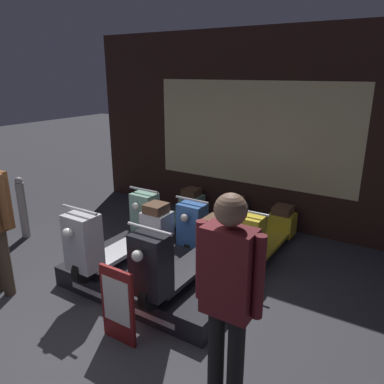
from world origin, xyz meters
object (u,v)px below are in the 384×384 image
scooter_backrow_1 (213,222)px  street_bollard (22,208)px  price_sign_board (118,305)px  scooter_backrow_0 (169,211)px  scooter_backrow_2 (265,234)px  scooter_display_right (185,254)px  person_right_browsing (228,291)px  scooter_display_left (122,235)px

scooter_backrow_1 → street_bollard: bearing=-151.3°
price_sign_board → scooter_backrow_0: bearing=115.5°
scooter_backrow_1 → scooter_backrow_2: same height
scooter_display_right → scooter_backrow_0: scooter_display_right is taller
scooter_backrow_1 → price_sign_board: (0.33, -2.46, 0.07)m
scooter_backrow_0 → street_bollard: size_ratio=1.76×
person_right_browsing → street_bollard: (-4.17, 1.11, -0.54)m
scooter_backrow_2 → scooter_display_left: bearing=-130.4°
price_sign_board → street_bollard: 3.13m
scooter_backrow_2 → person_right_browsing: (0.69, -2.55, 0.69)m
scooter_backrow_1 → person_right_browsing: 3.06m
scooter_display_left → scooter_display_right: bearing=0.0°
scooter_backrow_2 → price_sign_board: 2.51m
scooter_backrow_2 → street_bollard: street_bollard is taller
scooter_backrow_1 → price_sign_board: bearing=-82.4°
scooter_display_right → scooter_backrow_2: (0.35, 1.53, -0.25)m
scooter_display_left → scooter_backrow_2: scooter_display_left is taller
scooter_backrow_0 → scooter_backrow_2: size_ratio=1.00×
scooter_display_left → scooter_backrow_1: size_ratio=1.00×
scooter_display_right → price_sign_board: bearing=-100.3°
scooter_display_left → person_right_browsing: person_right_browsing is taller
person_right_browsing → street_bollard: bearing=165.0°
scooter_display_right → scooter_backrow_1: scooter_display_right is taller
person_right_browsing → scooter_backrow_2: bearing=105.1°
scooter_backrow_2 → street_bollard: size_ratio=1.76×
scooter_backrow_1 → street_bollard: size_ratio=1.76×
scooter_backrow_0 → street_bollard: bearing=-141.1°
scooter_display_left → price_sign_board: scooter_display_left is taller
scooter_display_left → scooter_backrow_0: scooter_display_left is taller
scooter_display_right → scooter_display_left: bearing=180.0°
scooter_backrow_2 → scooter_display_right: bearing=-103.0°
scooter_display_right → scooter_backrow_1: (-0.49, 1.53, -0.25)m
street_bollard → person_right_browsing: bearing=-15.0°
scooter_display_right → street_bollard: 3.13m
price_sign_board → street_bollard: (-2.96, 1.02, 0.09)m
scooter_backrow_1 → price_sign_board: 2.48m
scooter_backrow_1 → price_sign_board: scooter_backrow_1 is taller
scooter_display_left → price_sign_board: (0.79, -0.92, -0.19)m
scooter_backrow_2 → person_right_browsing: person_right_browsing is taller
scooter_display_left → person_right_browsing: (2.00, -1.02, 0.44)m
scooter_backrow_0 → price_sign_board: scooter_backrow_0 is taller
person_right_browsing → scooter_backrow_0: bearing=133.0°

